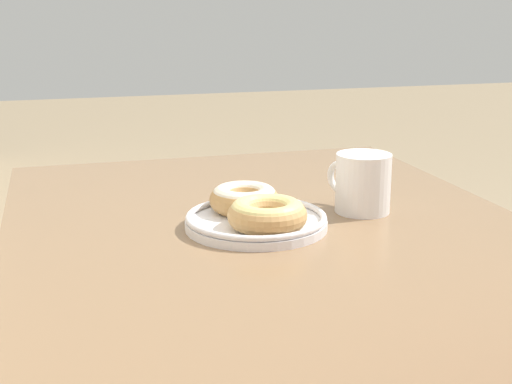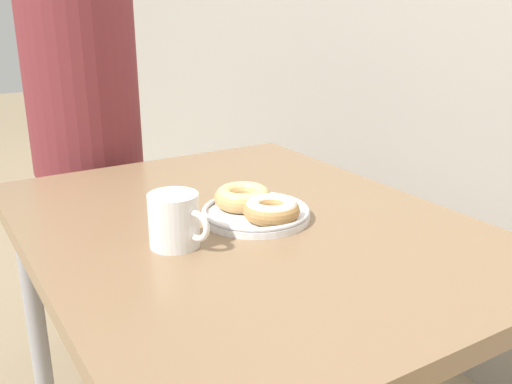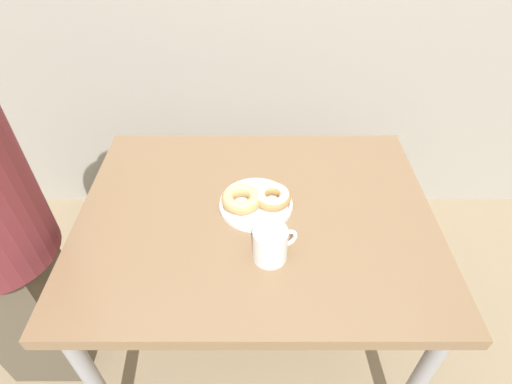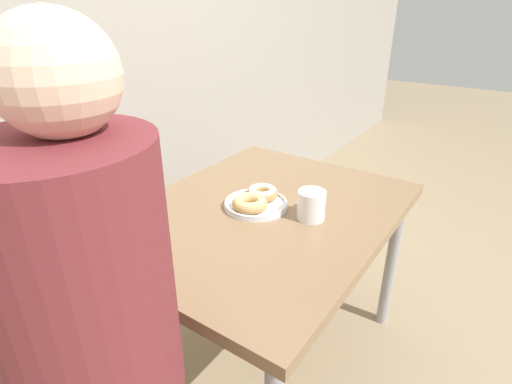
# 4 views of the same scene
# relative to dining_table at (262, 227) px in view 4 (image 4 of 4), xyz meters

# --- Properties ---
(ground_plane) EXTENTS (14.00, 14.00, 0.00)m
(ground_plane) POSITION_rel_dining_table_xyz_m (0.00, -0.28, -0.63)
(ground_plane) COLOR #937F60
(wall_back) EXTENTS (8.00, 0.05, 2.60)m
(wall_back) POSITION_rel_dining_table_xyz_m (0.00, 0.85, 0.67)
(wall_back) COLOR #9E998E
(wall_back) RESTS_ON ground_plane
(dining_table) EXTENTS (1.10, 0.85, 0.71)m
(dining_table) POSITION_rel_dining_table_xyz_m (0.00, 0.00, 0.00)
(dining_table) COLOR #846647
(dining_table) RESTS_ON ground_plane
(donut_plate) EXTENTS (0.27, 0.23, 0.06)m
(donut_plate) POSITION_rel_dining_table_xyz_m (0.00, 0.03, 0.10)
(donut_plate) COLOR white
(donut_plate) RESTS_ON dining_table
(coffee_mug) EXTENTS (0.13, 0.09, 0.10)m
(coffee_mug) POSITION_rel_dining_table_xyz_m (0.04, -0.17, 0.13)
(coffee_mug) COLOR white
(coffee_mug) RESTS_ON dining_table
(person_figure) EXTENTS (0.34, 0.33, 1.38)m
(person_figure) POSITION_rel_dining_table_xyz_m (-0.77, -0.11, 0.10)
(person_figure) COLOR brown
(person_figure) RESTS_ON ground_plane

